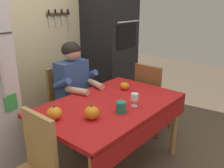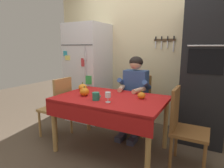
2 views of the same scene
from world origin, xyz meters
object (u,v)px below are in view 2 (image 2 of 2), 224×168
Objects in this scene: chair_behind_person at (138,101)px; seated_person at (134,90)px; coffee_mug at (96,96)px; pumpkin_small at (84,92)px; refrigerator at (89,73)px; wine_glass at (108,95)px; wall_oven at (205,71)px; pumpkin_medium at (142,95)px; dining_table at (110,104)px; chair_left_side at (59,105)px; chair_right_side at (183,124)px; pumpkin_large at (83,87)px.

seated_person reaches higher than chair_behind_person.
pumpkin_small is at bearing 157.54° from coffee_mug.
wine_glass is at bearing -46.37° from refrigerator.
seated_person reaches higher than wine_glass.
pumpkin_small is (-0.25, 0.10, 0.01)m from coffee_mug.
wall_oven reaches higher than pumpkin_medium.
dining_table is 1.51× the size of chair_behind_person.
chair_left_side is (-0.90, 0.00, -0.14)m from dining_table.
refrigerator is at bearing 157.16° from chair_right_side.
coffee_mug is 0.27m from pumpkin_small.
pumpkin_small is (0.20, -0.23, 0.00)m from pumpkin_large.
seated_person is at bearing 148.16° from chair_right_side.
wall_oven is (2.00, 0.04, 0.15)m from refrigerator.
chair_behind_person is at bearing 44.82° from pumpkin_large.
chair_left_side is 1.80m from chair_right_side.
wine_glass is at bearing -15.79° from pumpkin_small.
wine_glass is (1.03, -1.08, -0.07)m from refrigerator.
chair_left_side is at bearing -176.73° from chair_right_side.
pumpkin_large is at bearing 178.04° from chair_right_side.
pumpkin_large reaches higher than wine_glass.
chair_behind_person is 1.06m from chair_right_side.
pumpkin_medium is (1.28, 0.14, 0.27)m from chair_left_side.
coffee_mug is 0.94× the size of wine_glass.
chair_right_side is at bearing 6.57° from dining_table.
wall_oven is 1.79m from pumpkin_large.
pumpkin_medium is (0.28, -0.47, 0.05)m from seated_person.
chair_behind_person is 1.27m from chair_left_side.
wine_glass is (-0.97, -1.12, -0.22)m from wall_oven.
chair_left_side is 1.32m from pumpkin_medium.
wine_glass is at bearing -90.65° from chair_behind_person.
coffee_mug is at bearing -100.99° from chair_behind_person.
seated_person is 11.61× the size of pumpkin_medium.
wine_glass reaches higher than dining_table.
seated_person is at bearing 57.03° from pumpkin_small.
wall_oven reaches higher than pumpkin_small.
chair_left_side is at bearing -154.71° from wall_oven.
chair_behind_person is at bearing -172.24° from wall_oven.
pumpkin_small is at bearing -57.98° from refrigerator.
pumpkin_large is at bearing -154.29° from wall_oven.
pumpkin_medium is (0.47, 0.32, -0.01)m from coffee_mug.
dining_table is 1.51× the size of chair_right_side.
wine_glass is 1.16× the size of pumpkin_medium.
wall_oven is at bearing 7.76° from chair_behind_person.
seated_person reaches higher than chair_left_side.
refrigerator is at bearing -178.86° from wall_oven.
chair_right_side is 7.46× the size of wine_glass.
dining_table is at bearing -98.98° from seated_person.
dining_table is 1.51× the size of chair_left_side.
chair_left_side is 7.96× the size of coffee_mug.
pumpkin_small is (-1.25, -0.18, 0.28)m from chair_right_side.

